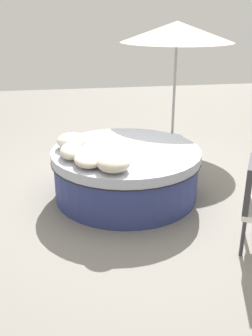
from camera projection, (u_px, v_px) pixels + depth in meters
ground_plane at (126, 195)px, 5.32m from camera, size 16.00×16.00×0.00m
round_bed at (126, 172)px, 5.19m from camera, size 2.00×2.00×0.67m
throw_pillow_0 at (71, 141)px, 5.08m from camera, size 0.41×0.39×0.20m
throw_pillow_1 at (72, 151)px, 4.77m from camera, size 0.47×0.30×0.16m
throw_pillow_2 at (89, 159)px, 4.53m from camera, size 0.50×0.35×0.14m
throw_pillow_3 at (113, 163)px, 4.36m from camera, size 0.44×0.38×0.18m
patio_umbrella at (177, 33)px, 6.79m from camera, size 2.05×2.05×2.21m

